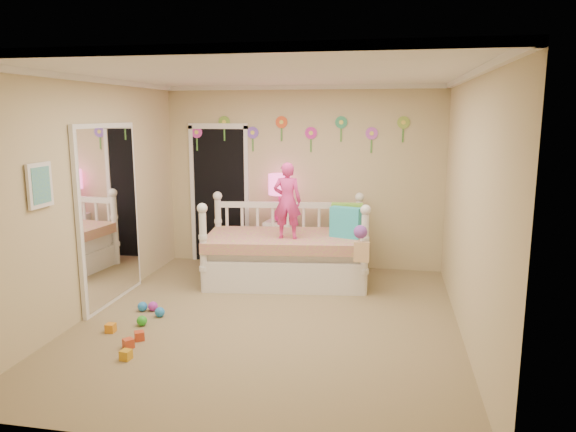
% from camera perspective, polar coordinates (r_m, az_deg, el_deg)
% --- Properties ---
extents(floor, '(4.00, 4.50, 0.01)m').
position_cam_1_polar(floor, '(5.87, -2.08, -11.19)').
color(floor, '#7F684C').
rests_on(floor, ground).
extents(ceiling, '(4.00, 4.50, 0.01)m').
position_cam_1_polar(ceiling, '(5.45, -2.28, 15.04)').
color(ceiling, white).
rests_on(ceiling, floor).
extents(back_wall, '(4.00, 0.01, 2.60)m').
position_cam_1_polar(back_wall, '(7.70, 1.54, 4.12)').
color(back_wall, tan).
rests_on(back_wall, floor).
extents(left_wall, '(0.01, 4.50, 2.60)m').
position_cam_1_polar(left_wall, '(6.26, -20.33, 1.90)').
color(left_wall, tan).
rests_on(left_wall, floor).
extents(right_wall, '(0.01, 4.50, 2.60)m').
position_cam_1_polar(right_wall, '(5.44, 18.85, 0.73)').
color(right_wall, tan).
rests_on(right_wall, floor).
extents(crown_molding, '(4.00, 4.50, 0.06)m').
position_cam_1_polar(crown_molding, '(5.45, -2.27, 14.73)').
color(crown_molding, white).
rests_on(crown_molding, ceiling).
extents(daybed, '(2.23, 1.39, 1.14)m').
position_cam_1_polar(daybed, '(7.04, -0.24, -2.54)').
color(daybed, white).
rests_on(daybed, floor).
extents(pillow_turquoise, '(0.42, 0.24, 0.39)m').
position_cam_1_polar(pillow_turquoise, '(6.88, 6.18, -0.69)').
color(pillow_turquoise, '#29CBCF').
rests_on(pillow_turquoise, daybed).
extents(pillow_lime, '(0.42, 0.17, 0.39)m').
position_cam_1_polar(pillow_lime, '(7.17, 6.32, -0.21)').
color(pillow_lime, '#83D842').
rests_on(pillow_lime, daybed).
extents(child, '(0.36, 0.24, 0.98)m').
position_cam_1_polar(child, '(6.74, -0.08, 1.65)').
color(child, '#E7348D').
rests_on(child, daybed).
extents(nightstand, '(0.45, 0.36, 0.68)m').
position_cam_1_polar(nightstand, '(7.75, -0.91, -3.06)').
color(nightstand, white).
rests_on(nightstand, floor).
extents(table_lamp, '(0.31, 0.31, 0.69)m').
position_cam_1_polar(table_lamp, '(7.60, -0.93, 2.77)').
color(table_lamp, '#EA1F80').
rests_on(table_lamp, nightstand).
extents(closet_doorway, '(0.90, 0.04, 2.07)m').
position_cam_1_polar(closet_doorway, '(8.01, -7.35, 2.38)').
color(closet_doorway, black).
rests_on(closet_doorway, back_wall).
extents(flower_decals, '(3.40, 0.02, 0.50)m').
position_cam_1_polar(flower_decals, '(7.66, 0.88, 8.89)').
color(flower_decals, '#B2668C').
rests_on(flower_decals, back_wall).
extents(mirror_closet, '(0.07, 1.30, 2.10)m').
position_cam_1_polar(mirror_closet, '(6.54, -18.55, 0.14)').
color(mirror_closet, white).
rests_on(mirror_closet, left_wall).
extents(wall_picture, '(0.05, 0.34, 0.42)m').
position_cam_1_polar(wall_picture, '(5.47, -25.04, 3.00)').
color(wall_picture, white).
rests_on(wall_picture, left_wall).
extents(hanging_bag, '(0.20, 0.16, 0.36)m').
position_cam_1_polar(hanging_bag, '(6.30, 7.72, -3.07)').
color(hanging_bag, beige).
rests_on(hanging_bag, daybed).
extents(toy_scatter, '(0.93, 1.37, 0.11)m').
position_cam_1_polar(toy_scatter, '(5.81, -15.80, -11.25)').
color(toy_scatter, '#996666').
rests_on(toy_scatter, floor).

